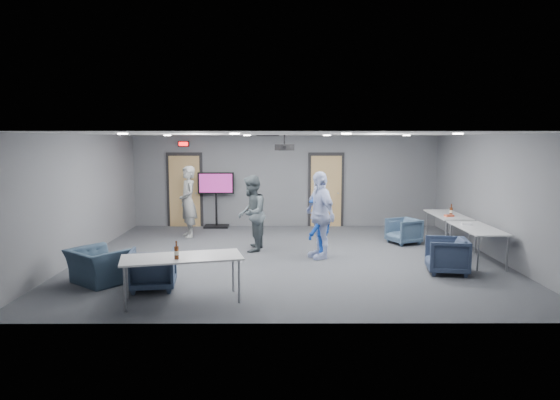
{
  "coord_description": "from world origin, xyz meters",
  "views": [
    {
      "loc": [
        -0.22,
        -10.78,
        2.59
      ],
      "look_at": [
        -0.18,
        0.58,
        1.2
      ],
      "focal_mm": 32.0,
      "sensor_mm": 36.0,
      "label": 1
    }
  ],
  "objects_px": {
    "person_a": "(188,202)",
    "table_right_a": "(447,216)",
    "person_c": "(320,215)",
    "table_right_b": "(477,230)",
    "projector": "(284,147)",
    "bottle_front": "(177,252)",
    "chair_front_a": "(153,269)",
    "table_front_left": "(182,259)",
    "tv_stand": "(216,196)",
    "bottle_right": "(451,211)",
    "chair_right_c": "(447,255)",
    "person_d": "(320,225)",
    "person_b": "(251,213)",
    "chair_front_b": "(98,266)",
    "chair_right_a": "(404,231)"
  },
  "relations": [
    {
      "from": "bottle_front",
      "to": "projector",
      "type": "distance_m",
      "value": 4.79
    },
    {
      "from": "person_b",
      "to": "table_front_left",
      "type": "relative_size",
      "value": 0.87
    },
    {
      "from": "chair_front_b",
      "to": "tv_stand",
      "type": "xyz_separation_m",
      "value": [
        1.43,
        5.75,
        0.61
      ]
    },
    {
      "from": "person_c",
      "to": "table_right_a",
      "type": "xyz_separation_m",
      "value": [
        3.32,
        1.56,
        -0.27
      ]
    },
    {
      "from": "tv_stand",
      "to": "person_a",
      "type": "bearing_deg",
      "value": -111.62
    },
    {
      "from": "chair_front_b",
      "to": "bottle_right",
      "type": "relative_size",
      "value": 3.33
    },
    {
      "from": "person_c",
      "to": "table_right_b",
      "type": "height_order",
      "value": "person_c"
    },
    {
      "from": "chair_right_c",
      "to": "table_right_a",
      "type": "height_order",
      "value": "table_right_a"
    },
    {
      "from": "person_c",
      "to": "bottle_front",
      "type": "xyz_separation_m",
      "value": [
        -2.49,
        -3.11,
        -0.12
      ]
    },
    {
      "from": "table_front_left",
      "to": "projector",
      "type": "relative_size",
      "value": 4.37
    },
    {
      "from": "person_d",
      "to": "table_right_a",
      "type": "height_order",
      "value": "person_d"
    },
    {
      "from": "person_d",
      "to": "table_front_left",
      "type": "bearing_deg",
      "value": -8.86
    },
    {
      "from": "person_a",
      "to": "projector",
      "type": "xyz_separation_m",
      "value": [
        2.54,
        -1.31,
        1.46
      ]
    },
    {
      "from": "chair_right_c",
      "to": "tv_stand",
      "type": "xyz_separation_m",
      "value": [
        -5.1,
        5.08,
        0.57
      ]
    },
    {
      "from": "person_c",
      "to": "chair_front_b",
      "type": "distance_m",
      "value": 4.63
    },
    {
      "from": "chair_front_b",
      "to": "tv_stand",
      "type": "distance_m",
      "value": 5.95
    },
    {
      "from": "table_right_a",
      "to": "tv_stand",
      "type": "relative_size",
      "value": 1.05
    },
    {
      "from": "table_right_b",
      "to": "table_front_left",
      "type": "distance_m",
      "value": 6.32
    },
    {
      "from": "person_b",
      "to": "tv_stand",
      "type": "relative_size",
      "value": 1.08
    },
    {
      "from": "person_a",
      "to": "table_right_a",
      "type": "bearing_deg",
      "value": 57.22
    },
    {
      "from": "person_a",
      "to": "chair_right_a",
      "type": "height_order",
      "value": "person_a"
    },
    {
      "from": "person_c",
      "to": "chair_front_a",
      "type": "distance_m",
      "value": 3.88
    },
    {
      "from": "chair_right_a",
      "to": "table_right_a",
      "type": "relative_size",
      "value": 0.41
    },
    {
      "from": "person_a",
      "to": "chair_front_b",
      "type": "xyz_separation_m",
      "value": [
        -0.86,
        -4.32,
        -0.63
      ]
    },
    {
      "from": "table_right_b",
      "to": "bottle_front",
      "type": "relative_size",
      "value": 6.11
    },
    {
      "from": "chair_front_a",
      "to": "table_front_left",
      "type": "distance_m",
      "value": 0.97
    },
    {
      "from": "tv_stand",
      "to": "bottle_right",
      "type": "bearing_deg",
      "value": -22.3
    },
    {
      "from": "person_a",
      "to": "chair_right_c",
      "type": "xyz_separation_m",
      "value": [
        5.66,
        -3.65,
        -0.6
      ]
    },
    {
      "from": "person_b",
      "to": "person_d",
      "type": "height_order",
      "value": "person_b"
    },
    {
      "from": "chair_right_c",
      "to": "projector",
      "type": "distance_m",
      "value": 4.41
    },
    {
      "from": "table_right_b",
      "to": "projector",
      "type": "xyz_separation_m",
      "value": [
        -4.07,
        1.41,
        1.72
      ]
    },
    {
      "from": "person_d",
      "to": "table_right_a",
      "type": "xyz_separation_m",
      "value": [
        3.29,
        1.45,
        -0.03
      ]
    },
    {
      "from": "person_a",
      "to": "chair_right_a",
      "type": "distance_m",
      "value": 5.62
    },
    {
      "from": "person_d",
      "to": "chair_front_b",
      "type": "relative_size",
      "value": 1.46
    },
    {
      "from": "person_b",
      "to": "table_right_b",
      "type": "distance_m",
      "value": 4.96
    },
    {
      "from": "chair_front_b",
      "to": "tv_stand",
      "type": "height_order",
      "value": "tv_stand"
    },
    {
      "from": "bottle_right",
      "to": "bottle_front",
      "type": "bearing_deg",
      "value": -142.72
    },
    {
      "from": "person_b",
      "to": "table_front_left",
      "type": "distance_m",
      "value": 3.75
    },
    {
      "from": "person_c",
      "to": "person_a",
      "type": "bearing_deg",
      "value": -149.68
    },
    {
      "from": "person_b",
      "to": "chair_right_a",
      "type": "relative_size",
      "value": 2.52
    },
    {
      "from": "person_a",
      "to": "table_right_a",
      "type": "distance_m",
      "value": 6.67
    },
    {
      "from": "table_front_left",
      "to": "projector",
      "type": "xyz_separation_m",
      "value": [
        1.69,
        4.01,
        1.72
      ]
    },
    {
      "from": "chair_front_b",
      "to": "table_right_a",
      "type": "distance_m",
      "value": 8.26
    },
    {
      "from": "table_right_b",
      "to": "projector",
      "type": "relative_size",
      "value": 3.78
    },
    {
      "from": "person_c",
      "to": "table_right_b",
      "type": "relative_size",
      "value": 1.08
    },
    {
      "from": "table_right_b",
      "to": "chair_right_c",
      "type": "bearing_deg",
      "value": 134.64
    },
    {
      "from": "person_a",
      "to": "bottle_front",
      "type": "relative_size",
      "value": 6.56
    },
    {
      "from": "chair_right_c",
      "to": "person_a",
      "type": "bearing_deg",
      "value": -113.77
    },
    {
      "from": "person_b",
      "to": "table_right_b",
      "type": "relative_size",
      "value": 1.0
    },
    {
      "from": "person_d",
      "to": "bottle_right",
      "type": "distance_m",
      "value": 3.52
    }
  ]
}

